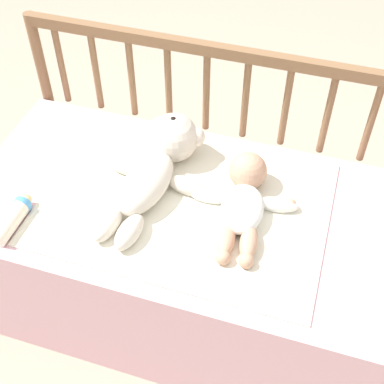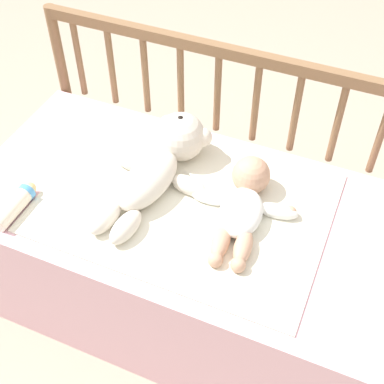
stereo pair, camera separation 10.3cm
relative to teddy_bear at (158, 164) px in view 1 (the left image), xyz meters
name	(u,v)px [view 1 (the left image)]	position (x,y,z in m)	size (l,w,h in m)	color
ground_plane	(192,298)	(0.13, -0.08, -0.55)	(12.00, 12.00, 0.00)	tan
crib_mattress	(192,257)	(0.13, -0.08, -0.30)	(1.34, 0.66, 0.49)	#EDB7C6
crib_rail	(225,109)	(0.13, 0.27, 0.03)	(1.34, 0.04, 0.81)	brown
blanket	(185,203)	(0.11, -0.08, -0.06)	(0.82, 0.58, 0.01)	silver
teddy_bear	(158,164)	(0.00, 0.00, 0.00)	(0.32, 0.50, 0.16)	silver
baby	(244,200)	(0.27, -0.05, -0.02)	(0.31, 0.38, 0.11)	white
baby_bottle	(13,218)	(-0.32, -0.29, -0.03)	(0.05, 0.17, 0.05)	#F4E5CC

